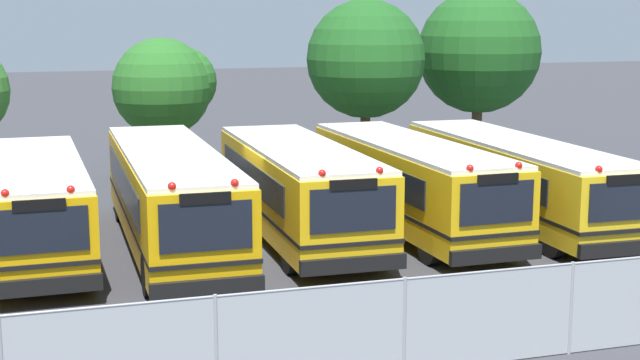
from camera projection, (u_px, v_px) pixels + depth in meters
The scene contains 10 objects.
ground_plane at pixel (234, 242), 25.43m from camera, with size 160.00×160.00×0.00m, color #38383D.
school_bus_1 at pixel (36, 203), 23.83m from camera, with size 2.58×9.82×2.62m.
school_bus_2 at pixel (171, 194), 24.51m from camera, with size 2.60×11.40×2.79m.
school_bus_3 at pixel (298, 187), 25.64m from camera, with size 2.75×10.00×2.74m.
school_bus_4 at pixel (410, 181), 26.62m from camera, with size 2.60×10.39×2.72m.
school_bus_5 at pixel (515, 177), 27.77m from camera, with size 2.71×11.41×2.59m.
tree_2 at pixel (167, 86), 33.97m from camera, with size 3.89×3.64×5.35m.
tree_3 at pixel (364, 60), 35.57m from camera, with size 4.59×4.59×6.77m.
tree_4 at pixel (480, 52), 38.92m from camera, with size 5.20×5.20×7.21m.
chainlink_fence at pixel (313, 334), 15.44m from camera, with size 23.16×0.07×1.76m.
Camera 1 is at (-5.15, -24.29, 6.21)m, focal length 51.80 mm.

